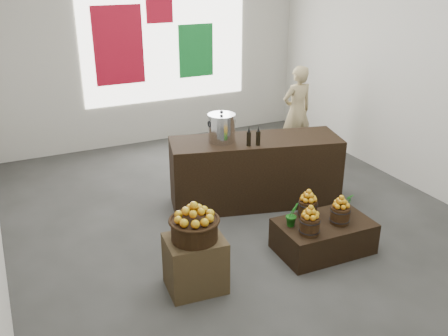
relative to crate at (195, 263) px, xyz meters
name	(u,v)px	position (x,y,z in m)	size (l,w,h in m)	color
ground	(234,215)	(1.12, 1.32, -0.31)	(7.00, 7.00, 0.00)	#3C3D3A
back_wall	(150,37)	(1.12, 4.82, 1.69)	(6.00, 0.04, 4.00)	#BAB7AB
back_opening	(166,37)	(1.42, 4.80, 1.69)	(3.20, 0.02, 2.40)	white
deco_red_left	(118,46)	(0.52, 4.79, 1.59)	(0.90, 0.04, 1.40)	#AC0D23
deco_green_right	(196,51)	(2.02, 4.79, 1.39)	(0.70, 0.04, 1.00)	#137F2E
deco_red_upper	(159,9)	(1.32, 4.79, 2.19)	(0.50, 0.04, 0.50)	#AC0D23
crate	(195,263)	(0.00, 0.00, 0.00)	(0.62, 0.50, 0.62)	#4D3D24
wicker_basket	(194,230)	(0.00, 0.00, 0.42)	(0.49, 0.49, 0.22)	black
apples_in_basket	(194,211)	(0.00, 0.00, 0.63)	(0.38, 0.38, 0.21)	#9C1205
display_table	(323,236)	(1.71, 0.03, -0.11)	(1.14, 0.70, 0.40)	black
apple_bucket_front_left	(310,226)	(1.38, -0.12, 0.19)	(0.23, 0.23, 0.21)	#34230E
apples_in_bucket_front_left	(311,212)	(1.38, -0.12, 0.38)	(0.17, 0.17, 0.15)	#9C1205
apple_bucket_front_right	(340,215)	(1.86, -0.07, 0.19)	(0.23, 0.23, 0.21)	#34230E
apples_in_bucket_front_right	(341,201)	(1.86, -0.07, 0.38)	(0.17, 0.17, 0.15)	#9C1205
apple_bucket_rear	(308,209)	(1.60, 0.24, 0.19)	(0.23, 0.23, 0.21)	#34230E
apples_in_bucket_rear	(309,195)	(1.60, 0.24, 0.38)	(0.17, 0.17, 0.15)	#9C1205
herb_garnish_right	(343,204)	(2.05, 0.13, 0.21)	(0.23, 0.20, 0.25)	#155B13
herb_garnish_left	(292,214)	(1.30, 0.13, 0.24)	(0.16, 0.13, 0.30)	#155B13
counter	(255,171)	(1.59, 1.56, 0.19)	(2.42, 0.77, 0.99)	black
stock_pot_left	(222,129)	(1.11, 1.68, 0.87)	(0.37, 0.37, 0.37)	silver
oil_cruets	(261,135)	(1.53, 1.33, 0.82)	(0.18, 0.07, 0.27)	black
shopper	(297,111)	(3.21, 2.98, 0.51)	(0.60, 0.39, 1.64)	tan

